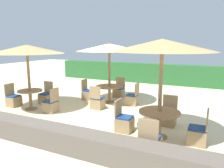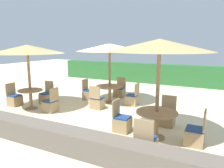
{
  "view_description": "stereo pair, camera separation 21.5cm",
  "coord_description": "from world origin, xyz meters",
  "px_view_note": "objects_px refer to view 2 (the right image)",
  "views": [
    {
      "loc": [
        3.76,
        -7.33,
        2.55
      ],
      "look_at": [
        0.0,
        0.6,
        0.9
      ],
      "focal_mm": 35.0,
      "sensor_mm": 36.0,
      "label": 1
    },
    {
      "loc": [
        3.95,
        -7.24,
        2.55
      ],
      "look_at": [
        0.0,
        0.6,
        0.9
      ],
      "focal_mm": 35.0,
      "sensor_mm": 36.0,
      "label": 2
    }
  ],
  "objects_px": {
    "patio_chair_center_east": "(132,99)",
    "parasol_front_left": "(27,49)",
    "patio_chair_front_right_east": "(195,135)",
    "patio_chair_front_right_south": "(146,145)",
    "patio_chair_front_right_west": "(122,123)",
    "round_table_center": "(110,89)",
    "round_table_front_right": "(157,117)",
    "parasol_center": "(110,48)",
    "patio_chair_center_south": "(97,102)",
    "patio_chair_center_west": "(89,94)",
    "round_table_front_left": "(31,95)",
    "parasol_front_right": "(159,46)",
    "patio_chair_front_left_east": "(51,105)",
    "patio_chair_center_north": "(120,92)",
    "patio_chair_front_left_north": "(47,97)",
    "patio_chair_front_left_west": "(15,99)",
    "patio_chair_front_right_north": "(167,117)"
  },
  "relations": [
    {
      "from": "round_table_center",
      "to": "patio_chair_center_north",
      "type": "distance_m",
      "value": 1.13
    },
    {
      "from": "parasol_center",
      "to": "patio_chair_front_right_west",
      "type": "height_order",
      "value": "parasol_center"
    },
    {
      "from": "patio_chair_front_right_south",
      "to": "round_table_front_left",
      "type": "distance_m",
      "value": 5.4
    },
    {
      "from": "patio_chair_front_right_north",
      "to": "round_table_front_left",
      "type": "height_order",
      "value": "patio_chair_front_right_north"
    },
    {
      "from": "patio_chair_front_right_east",
      "to": "round_table_front_left",
      "type": "distance_m",
      "value": 6.15
    },
    {
      "from": "patio_chair_center_north",
      "to": "round_table_front_right",
      "type": "relative_size",
      "value": 0.84
    },
    {
      "from": "patio_chair_center_south",
      "to": "patio_chair_center_east",
      "type": "bearing_deg",
      "value": 45.55
    },
    {
      "from": "patio_chair_front_right_south",
      "to": "round_table_front_left",
      "type": "height_order",
      "value": "patio_chair_front_right_south"
    },
    {
      "from": "patio_chair_front_right_east",
      "to": "parasol_front_left",
      "type": "bearing_deg",
      "value": 86.2
    },
    {
      "from": "round_table_front_right",
      "to": "parasol_front_left",
      "type": "height_order",
      "value": "parasol_front_left"
    },
    {
      "from": "parasol_front_right",
      "to": "round_table_front_left",
      "type": "bearing_deg",
      "value": 175.16
    },
    {
      "from": "patio_chair_center_east",
      "to": "round_table_front_left",
      "type": "height_order",
      "value": "patio_chair_center_east"
    },
    {
      "from": "parasol_center",
      "to": "parasol_front_right",
      "type": "distance_m",
      "value": 3.85
    },
    {
      "from": "patio_chair_front_right_south",
      "to": "patio_chair_center_east",
      "type": "bearing_deg",
      "value": 115.63
    },
    {
      "from": "parasol_center",
      "to": "patio_chair_front_left_north",
      "type": "bearing_deg",
      "value": -151.8
    },
    {
      "from": "patio_chair_center_east",
      "to": "patio_chair_front_left_east",
      "type": "xyz_separation_m",
      "value": [
        -2.41,
        -2.22,
        0.0
      ]
    },
    {
      "from": "parasol_front_left",
      "to": "patio_chair_front_left_west",
      "type": "xyz_separation_m",
      "value": [
        -0.96,
        0.02,
        -2.06
      ]
    },
    {
      "from": "parasol_center",
      "to": "patio_chair_center_east",
      "type": "height_order",
      "value": "parasol_center"
    },
    {
      "from": "patio_chair_center_east",
      "to": "patio_chair_front_left_north",
      "type": "height_order",
      "value": "same"
    },
    {
      "from": "round_table_front_right",
      "to": "patio_chair_front_right_south",
      "type": "xyz_separation_m",
      "value": [
        0.05,
        -1.06,
        -0.33
      ]
    },
    {
      "from": "patio_chair_center_east",
      "to": "parasol_front_left",
      "type": "xyz_separation_m",
      "value": [
        -3.39,
        -2.26,
        2.06
      ]
    },
    {
      "from": "patio_chair_front_right_west",
      "to": "round_table_center",
      "type": "bearing_deg",
      "value": -146.27
    },
    {
      "from": "round_table_center",
      "to": "patio_chair_center_north",
      "type": "relative_size",
      "value": 1.25
    },
    {
      "from": "round_table_front_left",
      "to": "patio_chair_front_left_north",
      "type": "xyz_separation_m",
      "value": [
        -0.06,
        0.92,
        -0.31
      ]
    },
    {
      "from": "patio_chair_center_west",
      "to": "patio_chair_front_right_south",
      "type": "xyz_separation_m",
      "value": [
        3.94,
        -3.73,
        0.0
      ]
    },
    {
      "from": "parasol_center",
      "to": "patio_chair_front_left_east",
      "type": "distance_m",
      "value": 3.32
    },
    {
      "from": "patio_chair_center_north",
      "to": "patio_chair_center_south",
      "type": "relative_size",
      "value": 1.0
    },
    {
      "from": "parasol_front_right",
      "to": "round_table_front_right",
      "type": "xyz_separation_m",
      "value": [
        -0.0,
        -0.0,
        -1.89
      ]
    },
    {
      "from": "round_table_front_right",
      "to": "parasol_center",
      "type": "bearing_deg",
      "value": 136.52
    },
    {
      "from": "patio_chair_center_east",
      "to": "patio_chair_front_right_east",
      "type": "height_order",
      "value": "same"
    },
    {
      "from": "patio_chair_center_south",
      "to": "round_table_front_left",
      "type": "distance_m",
      "value": 2.62
    },
    {
      "from": "patio_chair_center_east",
      "to": "patio_chair_front_right_west",
      "type": "xyz_separation_m",
      "value": [
        0.72,
        -2.69,
        0.0
      ]
    },
    {
      "from": "round_table_center",
      "to": "patio_chair_front_right_west",
      "type": "xyz_separation_m",
      "value": [
        1.76,
        -2.64,
        -0.33
      ]
    },
    {
      "from": "patio_chair_center_west",
      "to": "patio_chair_front_left_east",
      "type": "bearing_deg",
      "value": -6.89
    },
    {
      "from": "patio_chair_front_left_north",
      "to": "patio_chair_front_left_west",
      "type": "height_order",
      "value": "same"
    },
    {
      "from": "patio_chair_center_south",
      "to": "patio_chair_center_west",
      "type": "height_order",
      "value": "same"
    },
    {
      "from": "patio_chair_front_right_east",
      "to": "round_table_front_right",
      "type": "bearing_deg",
      "value": 91.58
    },
    {
      "from": "parasol_center",
      "to": "patio_chair_front_right_north",
      "type": "bearing_deg",
      "value": -29.34
    },
    {
      "from": "patio_chair_front_right_north",
      "to": "patio_chair_front_right_west",
      "type": "xyz_separation_m",
      "value": [
        -1.08,
        -1.04,
        0.0
      ]
    },
    {
      "from": "patio_chair_center_east",
      "to": "patio_chair_front_right_south",
      "type": "xyz_separation_m",
      "value": [
        1.8,
        -3.75,
        0.0
      ]
    },
    {
      "from": "round_table_center",
      "to": "patio_chair_front_left_east",
      "type": "bearing_deg",
      "value": -122.18
    },
    {
      "from": "patio_chair_front_right_north",
      "to": "patio_chair_front_right_east",
      "type": "height_order",
      "value": "same"
    },
    {
      "from": "patio_chair_center_south",
      "to": "round_table_front_left",
      "type": "xyz_separation_m",
      "value": [
        -2.33,
        -1.17,
        0.31
      ]
    },
    {
      "from": "patio_chair_center_east",
      "to": "patio_chair_front_left_west",
      "type": "distance_m",
      "value": 4.89
    },
    {
      "from": "round_table_center",
      "to": "round_table_front_left",
      "type": "distance_m",
      "value": 3.22
    },
    {
      "from": "patio_chair_center_south",
      "to": "parasol_front_left",
      "type": "xyz_separation_m",
      "value": [
        -2.33,
        -1.17,
        2.06
      ]
    },
    {
      "from": "parasol_front_right",
      "to": "patio_chair_front_left_east",
      "type": "height_order",
      "value": "parasol_front_right"
    },
    {
      "from": "patio_chair_center_east",
      "to": "patio_chair_front_right_north",
      "type": "relative_size",
      "value": 1.0
    },
    {
      "from": "patio_chair_front_right_east",
      "to": "patio_chair_front_right_west",
      "type": "height_order",
      "value": "same"
    },
    {
      "from": "patio_chair_front_right_north",
      "to": "patio_chair_front_right_south",
      "type": "relative_size",
      "value": 1.0
    }
  ]
}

